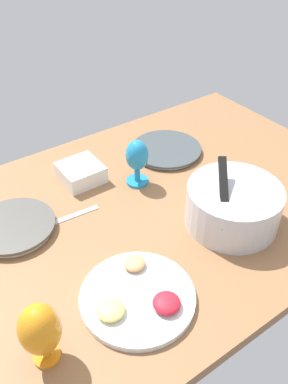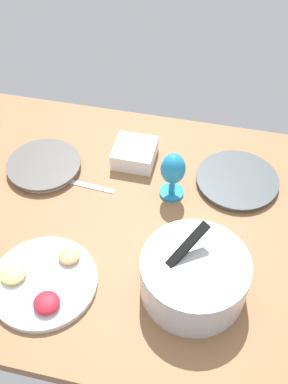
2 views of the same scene
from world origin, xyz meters
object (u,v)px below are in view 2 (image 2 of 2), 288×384
at_px(mixing_bowl, 194,275).
at_px(square_bowl_white, 135,153).
at_px(dinner_plate_right, 44,166).
at_px(fruit_platter, 43,282).
at_px(hurricane_glass_blue, 173,171).
at_px(dinner_plate_left, 237,180).

relative_size(mixing_bowl, square_bowl_white, 2.06).
height_order(dinner_plate_right, fruit_platter, fruit_platter).
relative_size(fruit_platter, square_bowl_white, 2.14).
xyz_separation_m(fruit_platter, hurricane_glass_blue, (-0.29, -0.42, 0.09)).
bearing_deg(mixing_bowl, dinner_plate_left, -100.75).
bearing_deg(dinner_plate_left, fruit_platter, 46.32).
bearing_deg(square_bowl_white, dinner_plate_left, 175.01).
distance_m(dinner_plate_left, mixing_bowl, 0.45).
xyz_separation_m(dinner_plate_right, hurricane_glass_blue, (-0.45, 0.02, 0.09)).
height_order(mixing_bowl, hurricane_glass_blue, mixing_bowl).
relative_size(dinner_plate_right, square_bowl_white, 1.80).
relative_size(dinner_plate_left, fruit_platter, 0.91).
bearing_deg(square_bowl_white, mixing_bowl, 120.57).
distance_m(dinner_plate_right, square_bowl_white, 0.31).
bearing_deg(hurricane_glass_blue, mixing_bowl, 109.73).
bearing_deg(fruit_platter, square_bowl_white, -103.47).
relative_size(hurricane_glass_blue, square_bowl_white, 1.21).
xyz_separation_m(dinner_plate_left, mixing_bowl, (0.08, 0.44, 0.06)).
bearing_deg(mixing_bowl, dinner_plate_right, -32.02).
height_order(fruit_platter, hurricane_glass_blue, hurricane_glass_blue).
height_order(dinner_plate_left, dinner_plate_right, dinner_plate_right).
bearing_deg(dinner_plate_right, fruit_platter, 110.62).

